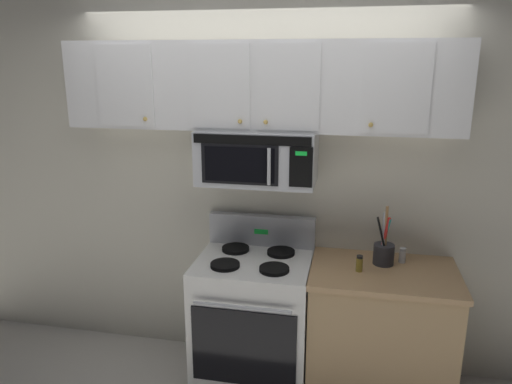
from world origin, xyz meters
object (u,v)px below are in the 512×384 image
salt_shaker (402,255)px  stove_range (254,318)px  spice_jar (359,264)px  over_range_microwave (258,157)px  utensil_crock_charcoal (384,251)px

salt_shaker → stove_range: bearing=-170.8°
salt_shaker → spice_jar: bearing=-144.5°
stove_range → salt_shaker: size_ratio=11.27×
over_range_microwave → stove_range: bearing=-89.9°
stove_range → spice_jar: (0.68, -0.04, 0.48)m
salt_shaker → utensil_crock_charcoal: bearing=-158.3°
stove_range → spice_jar: stove_range is taller
utensil_crock_charcoal → spice_jar: size_ratio=3.68×
spice_jar → over_range_microwave: bearing=167.0°
salt_shaker → spice_jar: (-0.28, -0.20, 0.00)m
over_range_microwave → utensil_crock_charcoal: (0.84, -0.01, -0.58)m
over_range_microwave → utensil_crock_charcoal: size_ratio=1.97×
over_range_microwave → salt_shaker: 1.15m
over_range_microwave → spice_jar: size_ratio=7.24×
over_range_microwave → spice_jar: bearing=-13.0°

